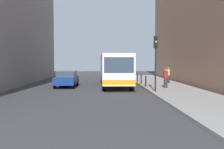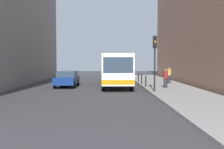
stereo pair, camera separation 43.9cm
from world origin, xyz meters
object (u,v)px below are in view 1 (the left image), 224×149
Objects in this scene: bollard_far at (137,77)px; pedestrian_mid_sidewalk at (168,75)px; bus at (114,68)px; traffic_light at (156,53)px; pedestrian_near_signal at (166,78)px; bollard_mid at (141,79)px; bollard_near at (146,81)px; car_beside_bus at (67,78)px.

pedestrian_mid_sidewalk is at bearing -35.97° from bollard_far.
bus is 11.65× the size of bollard_far.
traffic_light is 9.74m from bollard_far.
bus is 6.91× the size of pedestrian_near_signal.
pedestrian_near_signal is at bearing -77.32° from bollard_far.
bollard_mid is (2.68, 0.58, -1.10)m from bus.
bus is 5.76m from pedestrian_mid_sidewalk.
pedestrian_mid_sidewalk reaches higher than pedestrian_near_signal.
bollard_near is 4.58m from pedestrian_mid_sidewalk.
pedestrian_near_signal is (1.51, -1.09, 0.32)m from bollard_near.
bollard_mid and bollard_far have the same top height.
pedestrian_near_signal reaches higher than car_beside_bus.
car_beside_bus reaches higher than bollard_mid.
traffic_light is 4.32× the size of bollard_near.
bus reaches higher than pedestrian_near_signal.
bus is 6.75× the size of pedestrian_mid_sidewalk.
bollard_near is (2.68, -2.23, -1.10)m from bus.
pedestrian_mid_sidewalk is at bearing 14.12° from bollard_mid.
bus reaches higher than bollard_near.
pedestrian_near_signal is at bearing 140.46° from bus.
bollard_near is at bearing -90.00° from bollard_mid.
traffic_light is at bearing -88.50° from bollard_near.
bollard_far is (-0.10, 9.44, -2.38)m from traffic_light.
pedestrian_near_signal is 4.83m from pedestrian_mid_sidewalk.
pedestrian_mid_sidewalk is (2.88, 3.54, 0.34)m from bollard_near.
car_beside_bus reaches higher than bollard_far.
traffic_light reaches higher than pedestrian_near_signal.
bus is at bearing 114.71° from traffic_light.
car_beside_bus is at bearing 9.24° from bus.
bus is at bearing -167.77° from bollard_mid.
bollard_mid is at bearing 90.00° from bollard_near.
bus is 2.70× the size of traffic_light.
bollard_mid is 0.58× the size of pedestrian_mid_sidewalk.
bus reaches higher than car_beside_bus.
bollard_near is 1.89m from pedestrian_near_signal.
traffic_light is at bearing -89.14° from bollard_mid.
bollard_far is at bearing 90.61° from traffic_light.
bus is at bearing -116.23° from pedestrian_mid_sidewalk.
bollard_near is (-0.10, 3.81, -2.38)m from traffic_light.
pedestrian_near_signal reaches higher than bollard_far.
car_beside_bus is at bearing -117.48° from pedestrian_mid_sidewalk.
traffic_light is (2.78, -6.05, 1.28)m from bus.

